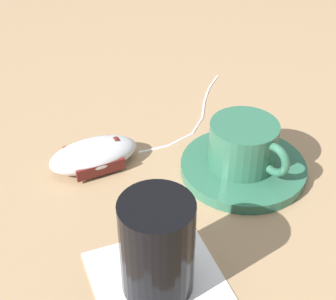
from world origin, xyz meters
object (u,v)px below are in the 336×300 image
at_px(saucer, 243,168).
at_px(computer_mouse, 94,155).
at_px(coffee_cup, 244,145).
at_px(drinking_glass, 157,247).

height_order(saucer, computer_mouse, computer_mouse).
xyz_separation_m(saucer, coffee_cup, (0.00, 0.00, 0.04)).
height_order(saucer, drinking_glass, drinking_glass).
relative_size(saucer, computer_mouse, 1.27).
xyz_separation_m(saucer, computer_mouse, (0.13, 0.14, 0.01)).
bearing_deg(coffee_cup, saucer, -176.90).
bearing_deg(coffee_cup, computer_mouse, 48.26).
bearing_deg(coffee_cup, drinking_glass, 111.69).
distance_m(saucer, coffee_cup, 0.04).
relative_size(coffee_cup, drinking_glass, 1.05).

